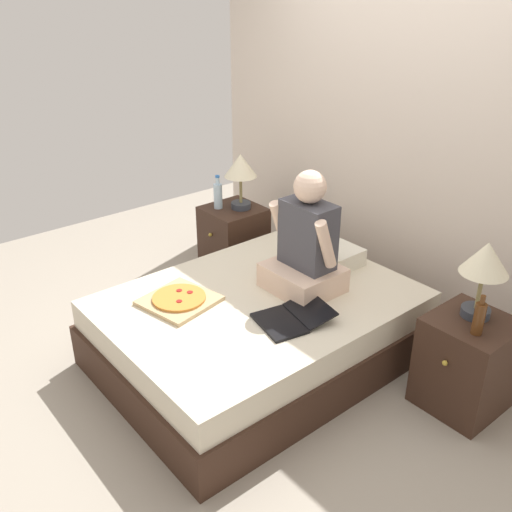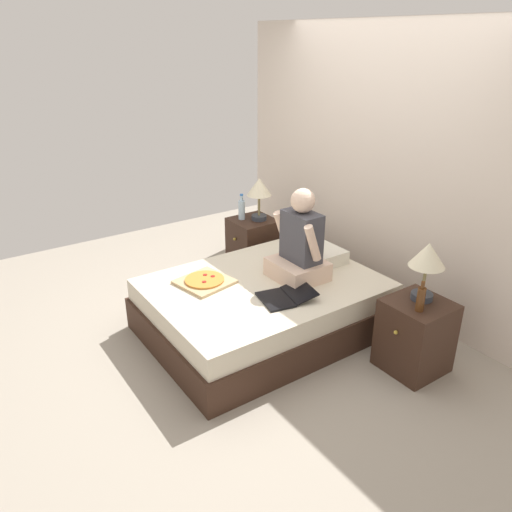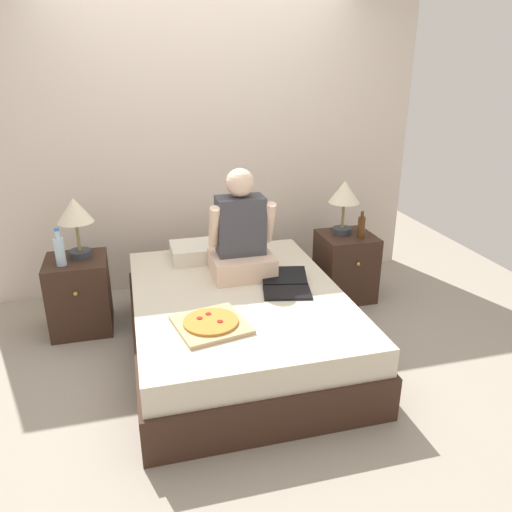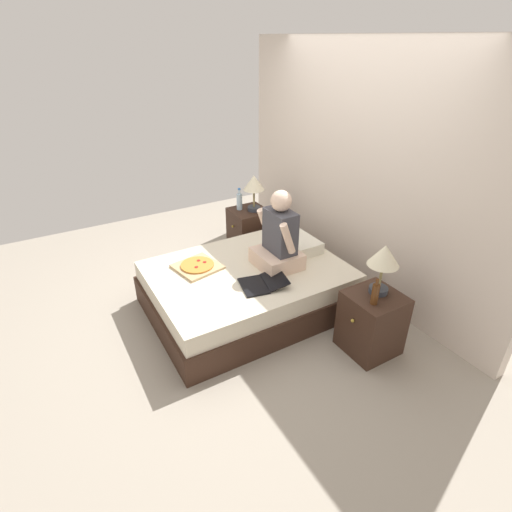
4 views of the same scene
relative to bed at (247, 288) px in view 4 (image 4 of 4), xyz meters
The scene contains 13 objects.
ground_plane 0.23m from the bed, ahead, with size 5.82×5.82×0.00m, color #9E9384.
wall_back 1.67m from the bed, 90.00° to the left, with size 3.82×0.12×2.50m, color beige.
bed is the anchor object (origin of this frame).
nightstand_left 1.26m from the bed, 149.77° to the left, with size 0.44×0.47×0.57m.
lamp_on_left_nightstand 1.42m from the bed, 146.87° to the left, with size 0.26×0.26×0.45m.
water_bottle 1.37m from the bed, 155.03° to the left, with size 0.07×0.07×0.28m.
nightstand_right 1.26m from the bed, 30.23° to the left, with size 0.44×0.47×0.57m.
lamp_on_right_nightstand 1.43m from the bed, 32.88° to the left, with size 0.26×0.26×0.45m.
beer_bottle 1.35m from the bed, 24.76° to the left, with size 0.06×0.06×0.23m.
pillow 0.75m from the bed, 99.90° to the left, with size 0.52×0.34×0.12m, color silver.
person_seated 0.61m from the bed, 72.64° to the left, with size 0.47×0.40×0.78m.
laptop 0.42m from the bed, ahead, with size 0.40×0.47×0.07m.
pizza_box 0.55m from the bed, 121.88° to the right, with size 0.47×0.47×0.05m.
Camera 4 is at (2.97, -1.63, 2.47)m, focal length 28.00 mm.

